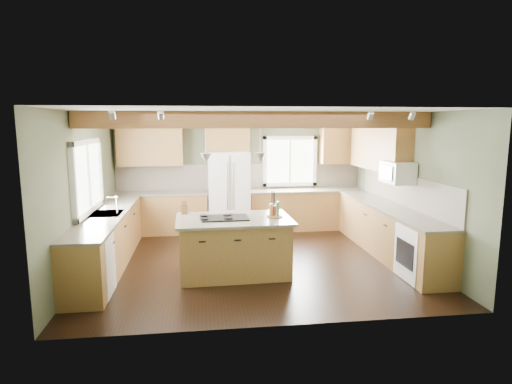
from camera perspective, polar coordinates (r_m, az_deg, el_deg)
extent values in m
plane|color=black|center=(7.70, -0.27, -9.15)|extent=(5.60, 5.60, 0.00)
plane|color=silver|center=(7.32, -0.28, 10.58)|extent=(5.60, 5.60, 0.00)
plane|color=#454B35|center=(9.86, -2.08, 2.62)|extent=(5.60, 0.00, 5.60)
plane|color=#454B35|center=(7.58, -21.78, 0.01)|extent=(0.00, 5.00, 5.00)
plane|color=#454B35|center=(8.22, 19.47, 0.81)|extent=(0.00, 5.00, 5.00)
cube|color=brown|center=(6.73, 0.35, 9.60)|extent=(5.55, 0.26, 0.26)
cube|color=brown|center=(9.70, -2.07, 9.85)|extent=(5.55, 0.20, 0.10)
cube|color=brown|center=(9.86, -2.07, 2.09)|extent=(5.58, 0.03, 0.58)
cube|color=brown|center=(8.27, 19.19, 0.24)|extent=(0.03, 3.70, 0.58)
cube|color=brown|center=(9.70, -12.49, -2.85)|extent=(2.02, 0.60, 0.88)
cube|color=#494236|center=(9.62, -12.58, -0.16)|extent=(2.06, 0.64, 0.04)
cube|color=brown|center=(9.95, 6.69, -2.39)|extent=(2.62, 0.60, 0.88)
cube|color=#494236|center=(9.87, 6.74, 0.23)|extent=(2.66, 0.64, 0.04)
cube|color=brown|center=(7.73, -19.14, -6.19)|extent=(0.60, 3.70, 0.88)
cube|color=#494236|center=(7.63, -19.32, -2.85)|extent=(0.64, 3.74, 0.04)
cube|color=brown|center=(8.30, 17.14, -5.06)|extent=(0.60, 3.70, 0.88)
cube|color=#494236|center=(8.20, 17.29, -1.94)|extent=(0.64, 3.74, 0.04)
cube|color=brown|center=(9.65, -13.92, 6.10)|extent=(1.40, 0.35, 0.90)
cube|color=brown|center=(9.60, -3.81, 7.52)|extent=(0.96, 0.35, 0.70)
cube|color=brown|center=(8.90, 16.07, 5.77)|extent=(0.35, 2.20, 0.90)
cube|color=brown|center=(10.11, 11.16, 6.32)|extent=(0.90, 0.35, 0.90)
cube|color=white|center=(7.59, -21.65, 1.94)|extent=(0.04, 1.60, 1.05)
cube|color=white|center=(9.99, 4.52, 4.12)|extent=(1.10, 0.04, 1.00)
cube|color=#262628|center=(7.63, -19.32, -2.81)|extent=(0.50, 0.65, 0.03)
cylinder|color=#B2B2B7|center=(7.56, -18.05, -1.72)|extent=(0.02, 0.02, 0.28)
cube|color=white|center=(6.52, -21.36, -9.24)|extent=(0.60, 0.60, 0.84)
cube|color=white|center=(7.18, 21.38, -7.57)|extent=(0.60, 0.72, 0.84)
cube|color=white|center=(8.05, 18.33, 2.50)|extent=(0.40, 0.70, 0.38)
cone|color=#B2B2B7|center=(6.67, -6.71, 4.47)|extent=(0.18, 0.18, 0.16)
cone|color=#B2B2B7|center=(6.76, 0.56, 4.59)|extent=(0.18, 0.18, 0.16)
cube|color=white|center=(9.52, -3.65, -0.06)|extent=(0.90, 0.74, 1.80)
cube|color=brown|center=(6.97, -2.95, -7.35)|extent=(1.73, 1.09, 0.88)
cube|color=#494236|center=(6.85, -2.98, -3.66)|extent=(1.85, 1.21, 0.04)
cube|color=black|center=(6.83, -4.17, -3.45)|extent=(0.75, 0.51, 0.02)
cube|color=brown|center=(7.22, -9.48, -2.22)|extent=(0.12, 0.09, 0.18)
cylinder|color=#443D36|center=(7.13, 2.29, -2.27)|extent=(0.15, 0.15, 0.18)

